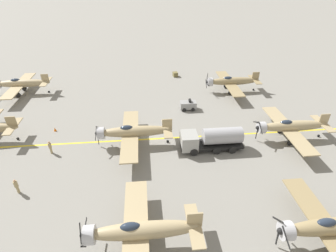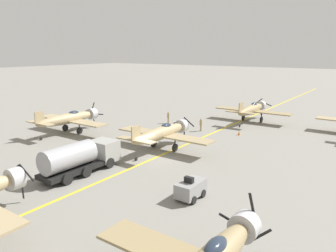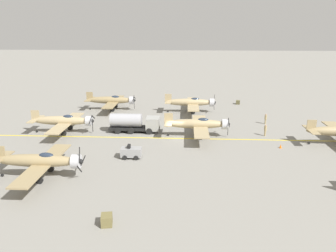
{
  "view_description": "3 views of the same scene",
  "coord_description": "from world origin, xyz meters",
  "px_view_note": "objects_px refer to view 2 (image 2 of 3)",
  "views": [
    {
      "loc": [
        -29.72,
        1.65,
        20.63
      ],
      "look_at": [
        -1.77,
        -1.05,
        3.09
      ],
      "focal_mm": 28.0,
      "sensor_mm": 36.0,
      "label": 1
    },
    {
      "loc": [
        19.94,
        -25.2,
        10.97
      ],
      "look_at": [
        0.93,
        1.84,
        3.36
      ],
      "focal_mm": 35.0,
      "sensor_mm": 36.0,
      "label": 2
    },
    {
      "loc": [
        46.84,
        1.5,
        16.06
      ],
      "look_at": [
        1.41,
        -0.96,
        2.36
      ],
      "focal_mm": 35.0,
      "sensor_mm": 36.0,
      "label": 3
    }
  ],
  "objects_px": {
    "ground_crew_inspecting": "(168,117)",
    "airplane_far_center": "(252,109)",
    "airplane_mid_center": "(162,133)",
    "airplane_mid_left": "(69,119)",
    "tow_tractor": "(191,188)",
    "ground_crew_walking": "(201,124)",
    "supply_crate_by_tanker": "(89,113)",
    "fuel_tanker": "(81,157)",
    "traffic_cone": "(239,133)"
  },
  "relations": [
    {
      "from": "airplane_mid_center",
      "to": "airplane_mid_left",
      "type": "height_order",
      "value": "same"
    },
    {
      "from": "airplane_mid_left",
      "to": "ground_crew_inspecting",
      "type": "bearing_deg",
      "value": 45.38
    },
    {
      "from": "airplane_far_center",
      "to": "tow_tractor",
      "type": "distance_m",
      "value": 29.92
    },
    {
      "from": "tow_tractor",
      "to": "supply_crate_by_tanker",
      "type": "relative_size",
      "value": 2.63
    },
    {
      "from": "fuel_tanker",
      "to": "tow_tractor",
      "type": "distance_m",
      "value": 11.06
    },
    {
      "from": "airplane_far_center",
      "to": "tow_tractor",
      "type": "height_order",
      "value": "airplane_far_center"
    },
    {
      "from": "airplane_far_center",
      "to": "traffic_cone",
      "type": "bearing_deg",
      "value": -74.33
    },
    {
      "from": "supply_crate_by_tanker",
      "to": "airplane_far_center",
      "type": "bearing_deg",
      "value": 23.17
    },
    {
      "from": "airplane_far_center",
      "to": "ground_crew_walking",
      "type": "bearing_deg",
      "value": -104.83
    },
    {
      "from": "airplane_mid_center",
      "to": "traffic_cone",
      "type": "height_order",
      "value": "airplane_mid_center"
    },
    {
      "from": "tow_tractor",
      "to": "traffic_cone",
      "type": "relative_size",
      "value": 4.73
    },
    {
      "from": "airplane_mid_left",
      "to": "fuel_tanker",
      "type": "relative_size",
      "value": 1.5
    },
    {
      "from": "airplane_mid_center",
      "to": "fuel_tanker",
      "type": "relative_size",
      "value": 1.5
    },
    {
      "from": "fuel_tanker",
      "to": "traffic_cone",
      "type": "height_order",
      "value": "fuel_tanker"
    },
    {
      "from": "ground_crew_inspecting",
      "to": "traffic_cone",
      "type": "bearing_deg",
      "value": -2.95
    },
    {
      "from": "fuel_tanker",
      "to": "tow_tractor",
      "type": "relative_size",
      "value": 3.08
    },
    {
      "from": "airplane_far_center",
      "to": "traffic_cone",
      "type": "xyz_separation_m",
      "value": [
        1.8,
        -9.04,
        -1.74
      ]
    },
    {
      "from": "airplane_mid_left",
      "to": "supply_crate_by_tanker",
      "type": "relative_size",
      "value": 12.15
    },
    {
      "from": "airplane_mid_center",
      "to": "tow_tractor",
      "type": "distance_m",
      "value": 12.72
    },
    {
      "from": "airplane_mid_left",
      "to": "ground_crew_inspecting",
      "type": "distance_m",
      "value": 14.83
    },
    {
      "from": "tow_tractor",
      "to": "supply_crate_by_tanker",
      "type": "distance_m",
      "value": 36.76
    },
    {
      "from": "airplane_mid_center",
      "to": "fuel_tanker",
      "type": "distance_m",
      "value": 10.22
    },
    {
      "from": "airplane_mid_center",
      "to": "supply_crate_by_tanker",
      "type": "distance_m",
      "value": 24.74
    },
    {
      "from": "airplane_far_center",
      "to": "ground_crew_walking",
      "type": "xyz_separation_m",
      "value": [
        -3.49,
        -9.99,
        -1.02
      ]
    },
    {
      "from": "tow_tractor",
      "to": "traffic_cone",
      "type": "bearing_deg",
      "value": 103.07
    },
    {
      "from": "ground_crew_walking",
      "to": "supply_crate_by_tanker",
      "type": "xyz_separation_m",
      "value": [
        -21.91,
        -0.88,
        -0.58
      ]
    },
    {
      "from": "ground_crew_walking",
      "to": "traffic_cone",
      "type": "distance_m",
      "value": 5.42
    },
    {
      "from": "airplane_mid_center",
      "to": "fuel_tanker",
      "type": "bearing_deg",
      "value": -100.08
    },
    {
      "from": "ground_crew_walking",
      "to": "ground_crew_inspecting",
      "type": "relative_size",
      "value": 1.0
    },
    {
      "from": "tow_tractor",
      "to": "supply_crate_by_tanker",
      "type": "height_order",
      "value": "tow_tractor"
    },
    {
      "from": "tow_tractor",
      "to": "fuel_tanker",
      "type": "bearing_deg",
      "value": -173.72
    },
    {
      "from": "airplane_mid_left",
      "to": "tow_tractor",
      "type": "xyz_separation_m",
      "value": [
        24.04,
        -7.97,
        -1.22
      ]
    },
    {
      "from": "fuel_tanker",
      "to": "supply_crate_by_tanker",
      "type": "distance_m",
      "value": 28.62
    },
    {
      "from": "airplane_far_center",
      "to": "ground_crew_inspecting",
      "type": "height_order",
      "value": "airplane_far_center"
    },
    {
      "from": "airplane_far_center",
      "to": "supply_crate_by_tanker",
      "type": "height_order",
      "value": "airplane_far_center"
    },
    {
      "from": "ground_crew_inspecting",
      "to": "airplane_far_center",
      "type": "bearing_deg",
      "value": 39.71
    },
    {
      "from": "fuel_tanker",
      "to": "supply_crate_by_tanker",
      "type": "height_order",
      "value": "fuel_tanker"
    },
    {
      "from": "airplane_mid_center",
      "to": "fuel_tanker",
      "type": "xyz_separation_m",
      "value": [
        -1.89,
        -10.03,
        -0.5
      ]
    },
    {
      "from": "airplane_mid_center",
      "to": "airplane_mid_left",
      "type": "xyz_separation_m",
      "value": [
        -14.96,
        -0.85,
        0.0
      ]
    },
    {
      "from": "airplane_mid_left",
      "to": "fuel_tanker",
      "type": "xyz_separation_m",
      "value": [
        13.07,
        -9.18,
        -0.5
      ]
    },
    {
      "from": "supply_crate_by_tanker",
      "to": "ground_crew_inspecting",
      "type": "bearing_deg",
      "value": 9.11
    },
    {
      "from": "airplane_far_center",
      "to": "airplane_mid_left",
      "type": "distance_m",
      "value": 27.55
    },
    {
      "from": "ground_crew_inspecting",
      "to": "fuel_tanker",
      "type": "bearing_deg",
      "value": -75.6
    },
    {
      "from": "fuel_tanker",
      "to": "traffic_cone",
      "type": "bearing_deg",
      "value": 73.57
    },
    {
      "from": "airplane_far_center",
      "to": "supply_crate_by_tanker",
      "type": "relative_size",
      "value": 12.15
    },
    {
      "from": "ground_crew_inspecting",
      "to": "airplane_mid_left",
      "type": "bearing_deg",
      "value": -120.13
    },
    {
      "from": "airplane_far_center",
      "to": "airplane_mid_center",
      "type": "xyz_separation_m",
      "value": [
        -2.61,
        -20.37,
        0.0
      ]
    },
    {
      "from": "airplane_far_center",
      "to": "ground_crew_inspecting",
      "type": "distance_m",
      "value": 13.22
    },
    {
      "from": "fuel_tanker",
      "to": "ground_crew_inspecting",
      "type": "xyz_separation_m",
      "value": [
        -5.64,
        21.98,
        -0.52
      ]
    },
    {
      "from": "ground_crew_walking",
      "to": "ground_crew_inspecting",
      "type": "distance_m",
      "value": 6.83
    }
  ]
}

